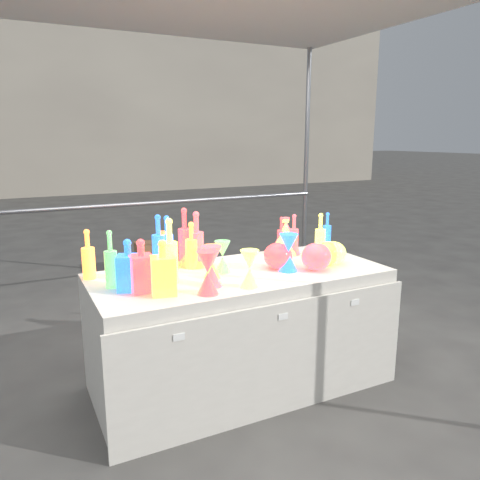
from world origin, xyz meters
name	(u,v)px	position (x,y,z in m)	size (l,w,h in m)	color
ground	(240,383)	(0.00, 0.00, 0.00)	(80.00, 80.00, 0.00)	#5B5954
display_table	(241,329)	(0.00, -0.01, 0.37)	(1.84, 0.83, 0.75)	silver
background_building	(163,95)	(4.00, 14.00, 3.00)	(14.00, 6.00, 6.00)	#B1A793
cardboard_box_closed	(157,257)	(0.28, 2.77, 0.17)	(0.47, 0.35, 0.35)	#926441
cardboard_box_flat	(206,287)	(0.53, 1.85, 0.03)	(0.74, 0.53, 0.06)	#926441
bottle_0	(88,254)	(-0.85, 0.27, 0.90)	(0.08, 0.08, 0.29)	#F81744
bottle_1	(159,242)	(-0.43, 0.27, 0.92)	(0.08, 0.08, 0.35)	#177F3B
bottle_2	(185,237)	(-0.25, 0.30, 0.94)	(0.08, 0.08, 0.37)	orange
bottle_3	(196,239)	(-0.19, 0.23, 0.93)	(0.09, 0.09, 0.36)	#221DA9
bottle_4	(170,251)	(-0.45, -0.02, 0.94)	(0.09, 0.09, 0.37)	#166C8A
bottle_5	(111,259)	(-0.77, 0.04, 0.91)	(0.07, 0.07, 0.32)	#A621A1
bottle_6	(191,245)	(-0.23, 0.21, 0.90)	(0.08, 0.08, 0.30)	#F81744
bottle_7	(167,242)	(-0.36, 0.30, 0.92)	(0.08, 0.08, 0.33)	#177F3B
decanter_0	(163,267)	(-0.55, -0.20, 0.90)	(0.12, 0.12, 0.29)	#F81744
decanter_1	(142,265)	(-0.63, -0.10, 0.89)	(0.12, 0.12, 0.29)	orange
decanter_2	(128,265)	(-0.69, -0.05, 0.89)	(0.12, 0.12, 0.28)	#177F3B
hourglass_0	(208,273)	(-0.34, -0.29, 0.87)	(0.12, 0.12, 0.23)	orange
hourglass_1	(212,266)	(-0.27, -0.18, 0.86)	(0.11, 0.11, 0.23)	#221DA9
hourglass_2	(250,269)	(-0.09, -0.29, 0.85)	(0.10, 0.10, 0.21)	#166C8A
hourglass_3	(223,257)	(-0.10, 0.04, 0.85)	(0.10, 0.10, 0.20)	#A621A1
hourglass_4	(212,262)	(-0.20, -0.04, 0.85)	(0.10, 0.10, 0.20)	#F81744
hourglass_5	(288,253)	(0.27, -0.12, 0.87)	(0.12, 0.12, 0.23)	#177F3B
globe_0	(328,255)	(0.58, -0.10, 0.82)	(0.17, 0.17, 0.13)	#F81744
globe_1	(333,254)	(0.62, -0.11, 0.82)	(0.17, 0.17, 0.13)	#166C8A
globe_2	(278,257)	(0.25, -0.04, 0.82)	(0.18, 0.18, 0.15)	orange
globe_3	(316,258)	(0.44, -0.18, 0.83)	(0.19, 0.19, 0.15)	#221DA9
lampshade_0	(162,250)	(-0.40, 0.28, 0.87)	(0.20, 0.20, 0.24)	yellow
lampshade_1	(195,244)	(-0.19, 0.28, 0.89)	(0.23, 0.23, 0.27)	yellow
lampshade_2	(286,235)	(0.50, 0.28, 0.88)	(0.22, 0.22, 0.26)	#221DA9
lampshade_3	(285,237)	(0.50, 0.27, 0.87)	(0.21, 0.21, 0.24)	#166C8A
bottle_8	(327,230)	(0.86, 0.27, 0.88)	(0.06, 0.06, 0.27)	#177F3B
bottle_9	(281,235)	(0.47, 0.29, 0.88)	(0.06, 0.06, 0.26)	orange
bottle_10	(294,235)	(0.53, 0.21, 0.89)	(0.06, 0.06, 0.29)	#221DA9
bottle_11	(320,235)	(0.65, 0.07, 0.90)	(0.07, 0.07, 0.31)	#166C8A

